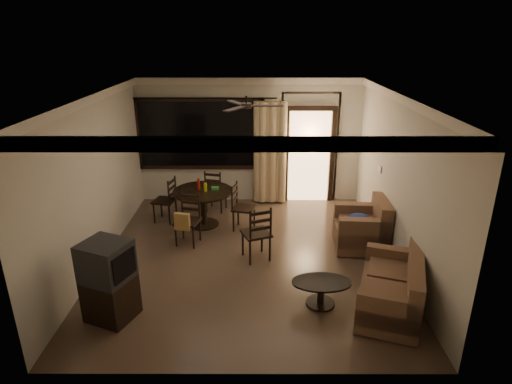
{
  "coord_description": "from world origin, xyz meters",
  "views": [
    {
      "loc": [
        0.16,
        -6.64,
        3.73
      ],
      "look_at": [
        0.15,
        0.2,
        1.15
      ],
      "focal_mm": 30.0,
      "sensor_mm": 36.0,
      "label": 1
    }
  ],
  "objects_px": {
    "tv_cabinet": "(109,281)",
    "sofa": "(394,290)",
    "dining_chair_south": "(188,229)",
    "dining_chair_west": "(166,208)",
    "dining_chair_east": "(243,216)",
    "armchair": "(364,228)",
    "dining_chair_north": "(216,198)",
    "side_chair": "(256,243)",
    "coffee_table": "(321,289)",
    "dining_table": "(203,198)"
  },
  "relations": [
    {
      "from": "tv_cabinet",
      "to": "sofa",
      "type": "distance_m",
      "value": 3.95
    },
    {
      "from": "dining_chair_south",
      "to": "dining_chair_west",
      "type": "bearing_deg",
      "value": 134.3
    },
    {
      "from": "sofa",
      "to": "dining_chair_east",
      "type": "bearing_deg",
      "value": 148.52
    },
    {
      "from": "dining_chair_east",
      "to": "armchair",
      "type": "xyz_separation_m",
      "value": [
        2.21,
        -0.77,
        0.09
      ]
    },
    {
      "from": "dining_chair_north",
      "to": "sofa",
      "type": "xyz_separation_m",
      "value": [
        2.83,
        -3.61,
        0.04
      ]
    },
    {
      "from": "side_chair",
      "to": "dining_chair_west",
      "type": "bearing_deg",
      "value": -61.56
    },
    {
      "from": "dining_chair_east",
      "to": "dining_chair_south",
      "type": "xyz_separation_m",
      "value": [
        -1.01,
        -0.64,
        0.02
      ]
    },
    {
      "from": "dining_chair_east",
      "to": "dining_chair_south",
      "type": "distance_m",
      "value": 1.2
    },
    {
      "from": "armchair",
      "to": "coffee_table",
      "type": "bearing_deg",
      "value": -116.03
    },
    {
      "from": "dining_chair_south",
      "to": "dining_chair_east",
      "type": "bearing_deg",
      "value": 45.7
    },
    {
      "from": "dining_chair_east",
      "to": "armchair",
      "type": "distance_m",
      "value": 2.34
    },
    {
      "from": "dining_chair_north",
      "to": "armchair",
      "type": "bearing_deg",
      "value": 162.16
    },
    {
      "from": "tv_cabinet",
      "to": "sofa",
      "type": "relative_size",
      "value": 0.68
    },
    {
      "from": "dining_chair_west",
      "to": "side_chair",
      "type": "distance_m",
      "value": 2.46
    },
    {
      "from": "dining_chair_east",
      "to": "sofa",
      "type": "relative_size",
      "value": 0.56
    },
    {
      "from": "tv_cabinet",
      "to": "sofa",
      "type": "height_order",
      "value": "tv_cabinet"
    },
    {
      "from": "sofa",
      "to": "dining_chair_west",
      "type": "bearing_deg",
      "value": 160.38
    },
    {
      "from": "armchair",
      "to": "coffee_table",
      "type": "height_order",
      "value": "armchair"
    },
    {
      "from": "tv_cabinet",
      "to": "armchair",
      "type": "height_order",
      "value": "tv_cabinet"
    },
    {
      "from": "dining_chair_west",
      "to": "armchair",
      "type": "height_order",
      "value": "dining_chair_west"
    },
    {
      "from": "dining_chair_north",
      "to": "armchair",
      "type": "relative_size",
      "value": 0.98
    },
    {
      "from": "dining_chair_west",
      "to": "tv_cabinet",
      "type": "bearing_deg",
      "value": 11.53
    },
    {
      "from": "dining_chair_east",
      "to": "side_chair",
      "type": "relative_size",
      "value": 0.94
    },
    {
      "from": "coffee_table",
      "to": "tv_cabinet",
      "type": "bearing_deg",
      "value": -174.18
    },
    {
      "from": "dining_chair_east",
      "to": "tv_cabinet",
      "type": "relative_size",
      "value": 0.83
    },
    {
      "from": "dining_table",
      "to": "tv_cabinet",
      "type": "height_order",
      "value": "tv_cabinet"
    },
    {
      "from": "dining_chair_west",
      "to": "tv_cabinet",
      "type": "relative_size",
      "value": 0.83
    },
    {
      "from": "dining_chair_west",
      "to": "dining_chair_south",
      "type": "relative_size",
      "value": 1.0
    },
    {
      "from": "dining_chair_south",
      "to": "dining_chair_north",
      "type": "bearing_deg",
      "value": 90.0
    },
    {
      "from": "sofa",
      "to": "side_chair",
      "type": "distance_m",
      "value": 2.43
    },
    {
      "from": "dining_chair_north",
      "to": "armchair",
      "type": "xyz_separation_m",
      "value": [
        2.84,
        -1.72,
        0.09
      ]
    },
    {
      "from": "dining_chair_east",
      "to": "coffee_table",
      "type": "bearing_deg",
      "value": -141.28
    },
    {
      "from": "dining_chair_north",
      "to": "coffee_table",
      "type": "distance_m",
      "value": 3.93
    },
    {
      "from": "dining_chair_south",
      "to": "dining_chair_north",
      "type": "relative_size",
      "value": 1.0
    },
    {
      "from": "coffee_table",
      "to": "armchair",
      "type": "bearing_deg",
      "value": 59.96
    },
    {
      "from": "tv_cabinet",
      "to": "dining_table",
      "type": "bearing_deg",
      "value": 95.73
    },
    {
      "from": "dining_table",
      "to": "side_chair",
      "type": "xyz_separation_m",
      "value": [
        1.07,
        -1.39,
        -0.29
      ]
    },
    {
      "from": "dining_chair_west",
      "to": "coffee_table",
      "type": "distance_m",
      "value": 4.05
    },
    {
      "from": "dining_table",
      "to": "armchair",
      "type": "relative_size",
      "value": 1.24
    },
    {
      "from": "dining_chair_west",
      "to": "tv_cabinet",
      "type": "distance_m",
      "value": 3.23
    },
    {
      "from": "dining_table",
      "to": "dining_chair_west",
      "type": "relative_size",
      "value": 1.26
    },
    {
      "from": "dining_chair_north",
      "to": "dining_chair_west",
      "type": "bearing_deg",
      "value": 43.24
    },
    {
      "from": "dining_chair_east",
      "to": "tv_cabinet",
      "type": "xyz_separation_m",
      "value": [
        -1.73,
        -2.82,
        0.29
      ]
    },
    {
      "from": "sofa",
      "to": "coffee_table",
      "type": "relative_size",
      "value": 1.96
    },
    {
      "from": "dining_chair_east",
      "to": "dining_chair_west",
      "type": "bearing_deg",
      "value": 90.0
    },
    {
      "from": "dining_chair_west",
      "to": "dining_chair_north",
      "type": "xyz_separation_m",
      "value": [
        1.0,
        0.57,
        0.0
      ]
    },
    {
      "from": "dining_table",
      "to": "side_chair",
      "type": "distance_m",
      "value": 1.78
    },
    {
      "from": "dining_chair_east",
      "to": "tv_cabinet",
      "type": "distance_m",
      "value": 3.32
    },
    {
      "from": "dining_chair_south",
      "to": "sofa",
      "type": "relative_size",
      "value": 0.56
    },
    {
      "from": "dining_table",
      "to": "side_chair",
      "type": "relative_size",
      "value": 1.19
    }
  ]
}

